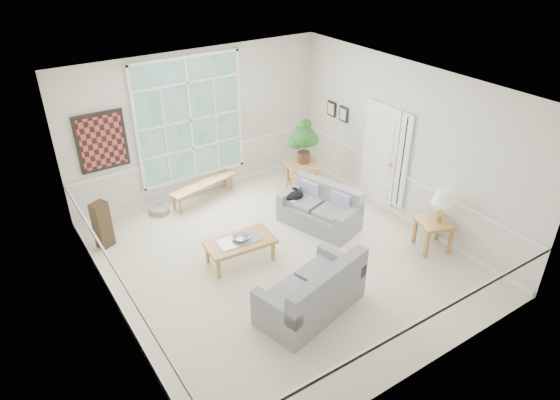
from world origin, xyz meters
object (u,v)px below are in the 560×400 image
object	(u,v)px
side_table	(433,235)
loveseat_front	(310,286)
end_table	(302,177)
coffee_table	(240,251)
loveseat_right	(319,207)

from	to	relation	value
side_table	loveseat_front	bearing A→B (deg)	-178.00
loveseat_front	end_table	bearing A→B (deg)	42.28
coffee_table	loveseat_front	bearing A→B (deg)	-75.99
loveseat_right	loveseat_front	distance (m)	2.37
loveseat_front	end_table	distance (m)	3.77
coffee_table	end_table	distance (m)	2.81
loveseat_right	loveseat_front	size ratio (longest dim) A/B	0.90
coffee_table	side_table	distance (m)	3.38
loveseat_front	end_table	size ratio (longest dim) A/B	2.63
coffee_table	end_table	bearing A→B (deg)	37.04
loveseat_right	end_table	distance (m)	1.45
coffee_table	end_table	xyz separation A→B (m)	(2.37, 1.51, 0.10)
loveseat_front	side_table	distance (m)	2.75
end_table	side_table	size ratio (longest dim) A/B	1.10
coffee_table	end_table	size ratio (longest dim) A/B	1.84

